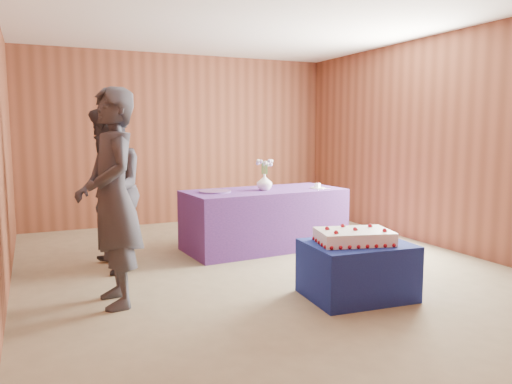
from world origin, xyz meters
TOP-DOWN VIEW (x-y plane):
  - ground at (0.00, 0.00)m, footprint 6.00×6.00m
  - room_shell at (0.00, 0.00)m, footprint 5.04×6.04m
  - cake_table at (0.38, -1.28)m, footprint 0.95×0.77m
  - serving_table at (0.42, 0.77)m, footprint 2.05×1.03m
  - sheet_cake at (0.34, -1.28)m, footprint 0.76×0.61m
  - vase at (0.40, 0.73)m, footprint 0.20×0.20m
  - flower_spray at (0.40, 0.73)m, footprint 0.22×0.21m
  - platter at (-0.23, 0.80)m, footprint 0.48×0.48m
  - plate at (1.12, 0.63)m, footprint 0.26×0.26m
  - cake_slice at (1.12, 0.63)m, footprint 0.08×0.08m
  - knife at (1.16, 0.54)m, footprint 0.25×0.10m
  - guest_left at (-1.63, -0.58)m, footprint 0.49×0.71m
  - guest_right at (-1.52, 0.51)m, footprint 0.69×0.88m

SIDE VIEW (x-z plane):
  - ground at x=0.00m, z-range 0.00..0.00m
  - cake_table at x=0.38m, z-range 0.00..0.50m
  - serving_table at x=0.42m, z-range 0.00..0.75m
  - sheet_cake at x=0.34m, z-range 0.48..0.64m
  - knife at x=1.16m, z-range 0.75..0.75m
  - plate at x=1.12m, z-range 0.75..0.76m
  - platter at x=-0.23m, z-range 0.75..0.77m
  - cake_slice at x=1.12m, z-range 0.75..0.83m
  - vase at x=0.40m, z-range 0.75..0.95m
  - guest_right at x=-1.52m, z-range 0.00..1.76m
  - guest_left at x=-1.63m, z-range 0.00..1.86m
  - flower_spray at x=0.40m, z-range 1.01..1.18m
  - room_shell at x=0.00m, z-range 0.44..3.16m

